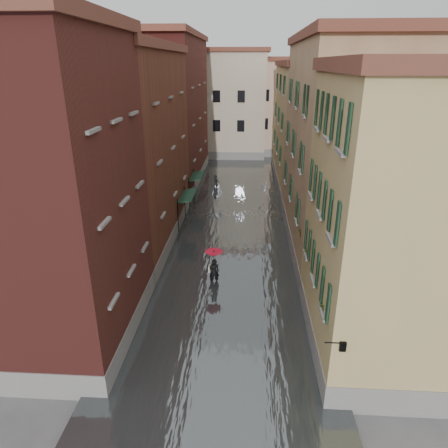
% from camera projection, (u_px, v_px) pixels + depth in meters
% --- Properties ---
extents(ground, '(120.00, 120.00, 0.00)m').
position_uv_depth(ground, '(224.00, 312.00, 20.29)').
color(ground, '#525355').
rests_on(ground, ground).
extents(floodwater, '(10.00, 60.00, 0.20)m').
position_uv_depth(floodwater, '(234.00, 218.00, 32.28)').
color(floodwater, '#454B4C').
rests_on(floodwater, ground).
extents(building_left_near, '(6.00, 8.00, 13.00)m').
position_uv_depth(building_left_near, '(51.00, 201.00, 16.40)').
color(building_left_near, maroon).
rests_on(building_left_near, ground).
extents(building_left_mid, '(6.00, 14.00, 12.50)m').
position_uv_depth(building_left_mid, '(128.00, 152.00, 26.67)').
color(building_left_mid, brown).
rests_on(building_left_mid, ground).
extents(building_left_far, '(6.00, 16.00, 14.00)m').
position_uv_depth(building_left_far, '(170.00, 114.00, 40.27)').
color(building_left_far, maroon).
rests_on(building_left_far, ground).
extents(building_right_near, '(6.00, 8.00, 11.50)m').
position_uv_depth(building_right_near, '(396.00, 226.00, 15.88)').
color(building_right_near, tan).
rests_on(building_right_near, ground).
extents(building_right_mid, '(6.00, 14.00, 13.00)m').
position_uv_depth(building_right_mid, '(341.00, 151.00, 25.77)').
color(building_right_mid, tan).
rests_on(building_right_mid, ground).
extents(building_right_far, '(6.00, 16.00, 11.50)m').
position_uv_depth(building_right_far, '(309.00, 128.00, 39.93)').
color(building_right_far, tan).
rests_on(building_right_far, ground).
extents(building_end_cream, '(12.00, 9.00, 13.00)m').
position_uv_depth(building_end_cream, '(219.00, 105.00, 53.17)').
color(building_end_cream, '#BDB196').
rests_on(building_end_cream, ground).
extents(building_end_pink, '(10.00, 9.00, 12.00)m').
position_uv_depth(building_end_pink, '(286.00, 108.00, 54.69)').
color(building_end_pink, '#CCA68F').
rests_on(building_end_pink, ground).
extents(awning_near, '(1.09, 3.30, 2.80)m').
position_uv_depth(awning_near, '(187.00, 196.00, 30.00)').
color(awning_near, '#142F21').
rests_on(awning_near, ground).
extents(awning_far, '(1.09, 3.17, 2.80)m').
position_uv_depth(awning_far, '(196.00, 177.00, 35.15)').
color(awning_far, '#142F21').
rests_on(awning_far, ground).
extents(wall_lantern, '(0.71, 0.22, 0.35)m').
position_uv_depth(wall_lantern, '(342.00, 345.00, 13.36)').
color(wall_lantern, black).
rests_on(wall_lantern, ground).
extents(window_planters, '(0.59, 8.16, 0.84)m').
position_uv_depth(window_planters, '(312.00, 254.00, 18.58)').
color(window_planters, brown).
rests_on(window_planters, ground).
extents(pedestrian_main, '(1.01, 1.01, 2.06)m').
position_uv_depth(pedestrian_main, '(214.00, 264.00, 22.44)').
color(pedestrian_main, black).
rests_on(pedestrian_main, ground).
extents(pedestrian_far, '(0.78, 0.64, 1.47)m').
position_uv_depth(pedestrian_far, '(216.00, 183.00, 39.62)').
color(pedestrian_far, black).
rests_on(pedestrian_far, ground).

